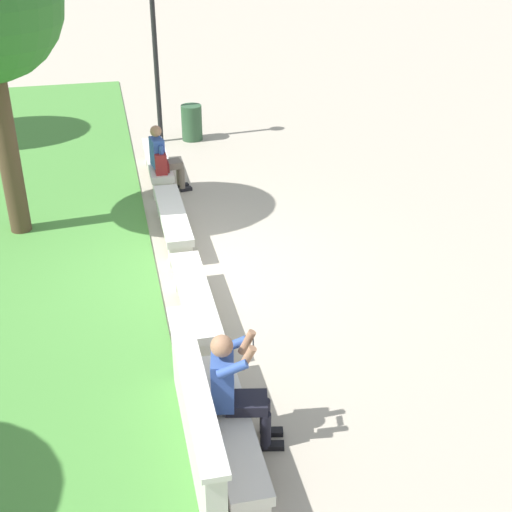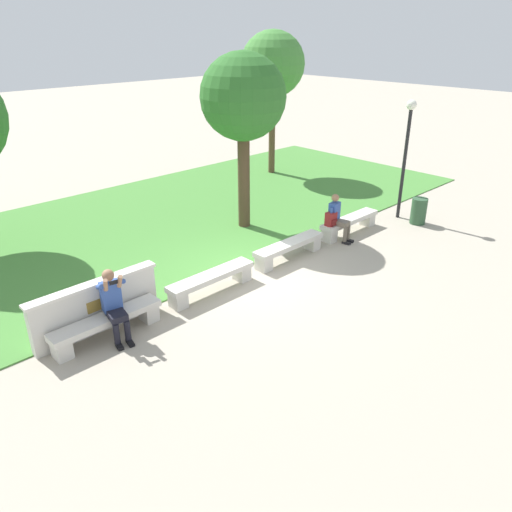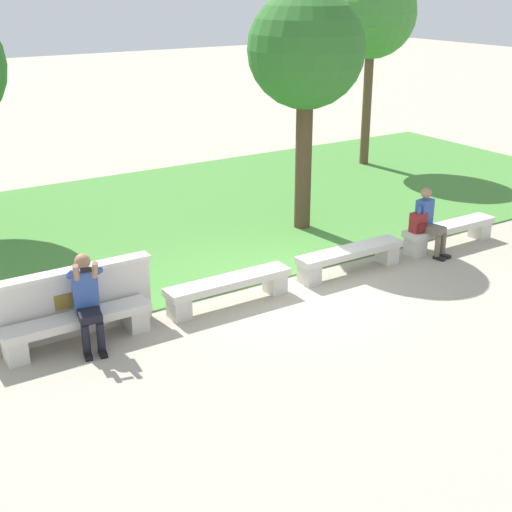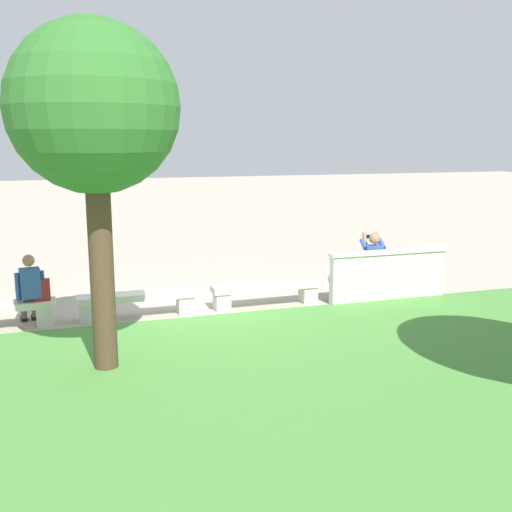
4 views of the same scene
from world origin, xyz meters
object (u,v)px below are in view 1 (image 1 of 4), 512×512
at_px(bench_main, 231,430).
at_px(bench_mid, 173,219).
at_px(backpack, 161,164).
at_px(trash_bin, 192,123).
at_px(bench_far, 158,163).
at_px(person_distant, 163,157).
at_px(person_photographer, 235,385).
at_px(lamp_post, 154,33).
at_px(bench_near, 195,300).

height_order(bench_main, bench_mid, same).
xyz_separation_m(backpack, trash_bin, (2.88, -0.93, -0.25)).
height_order(bench_far, person_distant, person_distant).
bearing_deg(person_photographer, bench_mid, 0.91).
bearing_deg(bench_far, lamp_post, -7.30).
distance_m(bench_main, lamp_post, 9.63).
distance_m(bench_far, person_photographer, 7.22).
xyz_separation_m(bench_main, backpack, (6.51, -0.00, 0.32)).
height_order(bench_main, bench_near, same).
distance_m(person_photographer, trash_bin, 9.29).
bearing_deg(person_photographer, backpack, 0.66).
bearing_deg(bench_main, backpack, -0.03).
bearing_deg(bench_main, lamp_post, -1.62).
distance_m(bench_near, trash_bin, 7.00).
bearing_deg(lamp_post, backpack, 174.85).
bearing_deg(backpack, lamp_post, -5.15).
bearing_deg(backpack, bench_main, 179.97).
bearing_deg(person_distant, person_photographer, -179.91).
relative_size(bench_mid, lamp_post, 0.62).
distance_m(person_distant, lamp_post, 3.16).
relative_size(bench_near, person_photographer, 1.60).
bearing_deg(backpack, trash_bin, -17.94).
height_order(bench_mid, lamp_post, lamp_post).
height_order(bench_mid, backpack, backpack).
bearing_deg(bench_mid, trash_bin, -11.79).
relative_size(bench_main, bench_far, 1.00).
xyz_separation_m(bench_main, bench_near, (2.45, 0.00, 0.00)).
relative_size(bench_far, trash_bin, 2.82).
bearing_deg(person_distant, trash_bin, -17.94).
bearing_deg(bench_mid, bench_far, 0.00).
bearing_deg(bench_far, trash_bin, -24.69).
bearing_deg(bench_main, person_photographer, -27.67).
bearing_deg(bench_near, backpack, -0.04).
distance_m(bench_near, lamp_post, 7.25).
bearing_deg(bench_main, person_distant, -0.56).
xyz_separation_m(bench_near, person_distant, (4.25, -0.07, 0.37)).
distance_m(backpack, lamp_post, 3.36).
height_order(bench_mid, bench_far, same).
height_order(bench_main, bench_far, same).
distance_m(bench_main, bench_near, 2.45).
distance_m(person_distant, backpack, 0.21).
bearing_deg(bench_near, bench_mid, 0.00).
relative_size(person_distant, backpack, 2.94).
relative_size(person_photographer, lamp_post, 0.39).
bearing_deg(lamp_post, bench_far, 172.70).
height_order(person_distant, backpack, person_distant).
relative_size(bench_main, trash_bin, 2.82).
bearing_deg(bench_mid, person_distant, -2.07).
height_order(person_distant, lamp_post, lamp_post).
distance_m(bench_far, person_distant, 0.75).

